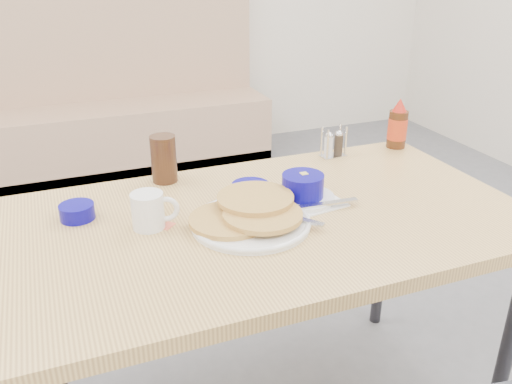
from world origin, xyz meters
name	(u,v)px	position (x,y,z in m)	size (l,w,h in m)	color
booth_bench	(128,115)	(0.00, 2.78, 0.35)	(1.90, 0.56, 1.22)	tan
dining_table	(271,235)	(0.00, 0.25, 0.70)	(1.40, 0.80, 0.76)	#DDB566
pancake_plate	(250,216)	(-0.07, 0.22, 0.78)	(0.33, 0.31, 0.06)	white
coffee_mug	(149,210)	(-0.32, 0.30, 0.81)	(0.12, 0.08, 0.10)	white
grits_setting	(303,190)	(0.12, 0.30, 0.79)	(0.24, 0.22, 0.08)	white
creamer_bowl	(77,212)	(-0.49, 0.42, 0.78)	(0.09, 0.09, 0.04)	#09057F
butter_bowl	(251,192)	(-0.01, 0.36, 0.78)	(0.11, 0.11, 0.05)	#09057F
amber_tumbler	(164,159)	(-0.21, 0.59, 0.83)	(0.08, 0.08, 0.15)	#392012
condiment_caddy	(333,146)	(0.38, 0.59, 0.80)	(0.09, 0.06, 0.11)	silver
syrup_bottle	(398,126)	(0.64, 0.59, 0.84)	(0.07, 0.07, 0.18)	#47230F
sugar_wrapper	(167,226)	(-0.28, 0.29, 0.76)	(0.04, 0.03, 0.00)	#FC7254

